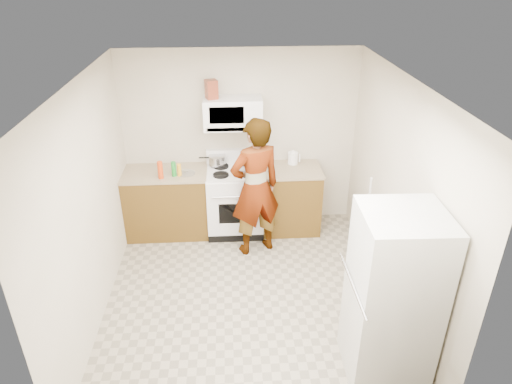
{
  "coord_description": "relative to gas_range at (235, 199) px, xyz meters",
  "views": [
    {
      "loc": [
        -0.16,
        -4.14,
        3.53
      ],
      "look_at": [
        0.14,
        0.55,
        1.08
      ],
      "focal_mm": 32.0,
      "sensor_mm": 36.0,
      "label": 1
    }
  ],
  "objects": [
    {
      "name": "cabinet_right",
      "position": [
        0.78,
        0.01,
        -0.04
      ],
      "size": [
        0.8,
        0.62,
        0.9
      ],
      "primitive_type": "cube",
      "color": "brown",
      "rests_on": "floor"
    },
    {
      "name": "floor",
      "position": [
        0.1,
        -1.48,
        -0.49
      ],
      "size": [
        3.6,
        3.6,
        0.0
      ],
      "primitive_type": "plane",
      "color": "gray",
      "rests_on": "ground"
    },
    {
      "name": "bottle_hot_sauce",
      "position": [
        -0.72,
        -0.12,
        0.53
      ],
      "size": [
        0.07,
        0.07,
        0.17
      ],
      "primitive_type": "cylinder",
      "rotation": [
        0.0,
        0.0,
        0.27
      ],
      "color": "orange",
      "rests_on": "counter_left"
    },
    {
      "name": "bottle_green_cap",
      "position": [
        -0.79,
        -0.12,
        0.55
      ],
      "size": [
        0.07,
        0.07,
        0.2
      ],
      "primitive_type": "cylinder",
      "rotation": [
        0.0,
        0.0,
        -0.16
      ],
      "color": "#188628",
      "rests_on": "counter_left"
    },
    {
      "name": "counter_left",
      "position": [
        -0.94,
        0.01,
        0.43
      ],
      "size": [
        1.14,
        0.64,
        0.03
      ],
      "primitive_type": "cube",
      "color": "#998C67",
      "rests_on": "cabinet_left"
    },
    {
      "name": "bottle_spray",
      "position": [
        -0.96,
        -0.18,
        0.57
      ],
      "size": [
        0.08,
        0.08,
        0.23
      ],
      "primitive_type": "cylinder",
      "rotation": [
        0.0,
        0.0,
        -0.24
      ],
      "color": "#DC4010",
      "rests_on": "counter_left"
    },
    {
      "name": "broom",
      "position": [
        1.64,
        -0.84,
        0.13
      ],
      "size": [
        0.14,
        0.25,
        1.22
      ],
      "primitive_type": "cylinder",
      "rotation": [
        0.14,
        -0.14,
        0.33
      ],
      "color": "white",
      "rests_on": "floor"
    },
    {
      "name": "jug",
      "position": [
        -0.26,
        0.11,
        1.53
      ],
      "size": [
        0.18,
        0.18,
        0.24
      ],
      "primitive_type": "cube",
      "rotation": [
        0.0,
        0.0,
        0.34
      ],
      "color": "maroon",
      "rests_on": "microwave"
    },
    {
      "name": "microwave",
      "position": [
        0.0,
        0.13,
        1.21
      ],
      "size": [
        0.76,
        0.38,
        0.4
      ],
      "primitive_type": "cube",
      "color": "white",
      "rests_on": "back_wall"
    },
    {
      "name": "kettle",
      "position": [
        0.82,
        0.17,
        0.53
      ],
      "size": [
        0.16,
        0.16,
        0.17
      ],
      "primitive_type": "cylinder",
      "rotation": [
        0.0,
        0.0,
        0.2
      ],
      "color": "white",
      "rests_on": "counter_right"
    },
    {
      "name": "right_wall",
      "position": [
        1.69,
        -1.48,
        0.76
      ],
      "size": [
        0.02,
        3.6,
        2.5
      ],
      "primitive_type": "cube",
      "color": "beige",
      "rests_on": "floor"
    },
    {
      "name": "cabinet_left",
      "position": [
        -0.94,
        0.01,
        -0.04
      ],
      "size": [
        1.12,
        0.62,
        0.9
      ],
      "primitive_type": "cube",
      "color": "brown",
      "rests_on": "floor"
    },
    {
      "name": "saucepan",
      "position": [
        -0.23,
        0.18,
        0.53
      ],
      "size": [
        0.25,
        0.25,
        0.13
      ],
      "primitive_type": "cylinder",
      "rotation": [
        0.0,
        0.0,
        -0.08
      ],
      "color": "#ADADB1",
      "rests_on": "gas_range"
    },
    {
      "name": "pot_lid",
      "position": [
        -0.64,
        -0.06,
        0.46
      ],
      "size": [
        0.27,
        0.27,
        0.01
      ],
      "primitive_type": "cylinder",
      "rotation": [
        0.0,
        0.0,
        0.18
      ],
      "color": "white",
      "rests_on": "counter_left"
    },
    {
      "name": "counter_right",
      "position": [
        0.78,
        0.01,
        0.43
      ],
      "size": [
        0.82,
        0.64,
        0.03
      ],
      "primitive_type": "cube",
      "color": "#998C67",
      "rests_on": "cabinet_right"
    },
    {
      "name": "back_wall",
      "position": [
        0.1,
        0.31,
        0.76
      ],
      "size": [
        3.2,
        0.02,
        2.5
      ],
      "primitive_type": "cube",
      "color": "beige",
      "rests_on": "floor"
    },
    {
      "name": "person",
      "position": [
        0.25,
        -0.52,
        0.44
      ],
      "size": [
        0.79,
        0.66,
        1.85
      ],
      "primitive_type": "imported",
      "rotation": [
        0.0,
        0.0,
        3.53
      ],
      "color": "tan",
      "rests_on": "floor"
    },
    {
      "name": "fridge",
      "position": [
        1.33,
        -2.58,
        0.36
      ],
      "size": [
        0.72,
        0.72,
        1.7
      ],
      "primitive_type": "cube",
      "rotation": [
        0.0,
        0.0,
        -0.03
      ],
      "color": "beige",
      "rests_on": "floor"
    },
    {
      "name": "gas_range",
      "position": [
        0.0,
        0.0,
        0.0
      ],
      "size": [
        0.76,
        0.65,
        1.13
      ],
      "color": "white",
      "rests_on": "floor"
    },
    {
      "name": "tray",
      "position": [
        0.16,
        -0.06,
        0.47
      ],
      "size": [
        0.26,
        0.17,
        0.05
      ],
      "primitive_type": "cube",
      "rotation": [
        0.0,
        0.0,
        0.06
      ],
      "color": "white",
      "rests_on": "gas_range"
    }
  ]
}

